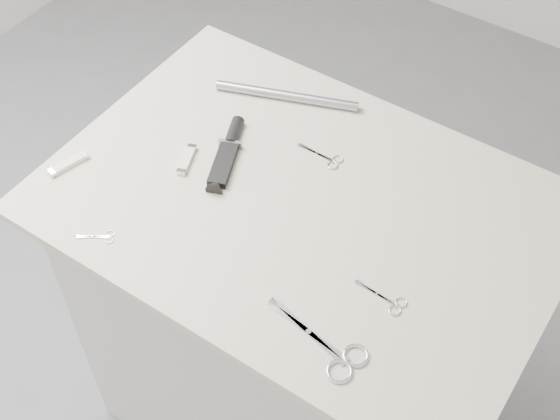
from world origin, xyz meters
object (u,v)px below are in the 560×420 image
Objects in this scene: pocket_knife_a at (69,164)px; sheathed_knife at (228,150)px; large_shears at (333,352)px; pocket_knife_b at (187,160)px; embroidery_scissors_a at (388,300)px; tiny_scissors at (100,237)px; plinth at (299,329)px; metal_rail at (287,96)px; embroidery_scissors_b at (326,158)px.

sheathed_knife is at bearing -33.93° from pocket_knife_a.
sheathed_knife is (-0.43, 0.28, 0.00)m from large_shears.
pocket_knife_b is (-0.48, 0.21, 0.00)m from large_shears.
pocket_knife_b is at bearing 166.39° from large_shears.
pocket_knife_a and pocket_knife_b have the same top height.
embroidery_scissors_a and tiny_scissors have the same top height.
plinth is 2.83× the size of metal_rail.
embroidery_scissors_b is at bearing -75.04° from pocket_knife_b.
plinth is 0.49m from embroidery_scissors_b.
plinth is 0.54m from embroidery_scissors_a.
pocket_knife_b is at bearing -143.77° from embroidery_scissors_b.
sheathed_knife reaches higher than embroidery_scissors_b.
embroidery_scissors_b is 1.13× the size of pocket_knife_a.
pocket_knife_a is at bearing -158.09° from plinth.
large_shears reaches higher than embroidery_scissors_a.
metal_rail reaches higher than pocket_knife_a.
embroidery_scissors_b is at bearing -38.51° from pocket_knife_a.
embroidery_scissors_a is at bearing -40.09° from embroidery_scissors_b.
sheathed_knife is at bearing -92.78° from metal_rail.
sheathed_knife reaches higher than pocket_knife_b.
tiny_scissors is 0.32m from sheathed_knife.
pocket_knife_b is at bearing -103.41° from metal_rail.
embroidery_scissors_b is 0.48m from tiny_scissors.
sheathed_knife is at bearing -59.14° from pocket_knife_b.
tiny_scissors is at bearing -120.08° from embroidery_scissors_b.
sheathed_knife is (-0.20, 0.03, 0.48)m from plinth.
plinth is 10.05× the size of pocket_knife_a.
plinth is at bearing -52.65° from pocket_knife_a.
pocket_knife_b is (0.19, 0.14, -0.00)m from pocket_knife_a.
pocket_knife_b is 0.26× the size of metal_rail.
tiny_scissors is 0.84× the size of pocket_knife_b.
plinth is 12.99× the size of tiny_scissors.
pocket_knife_a is at bearing 106.16° from pocket_knife_b.
plinth is 8.97× the size of embroidery_scissors_a.
large_shears is 0.64m from metal_rail.
embroidery_scissors_b is (-0.25, 0.38, -0.00)m from large_shears.
sheathed_knife is 2.26× the size of pocket_knife_b.
sheathed_knife is 0.33m from pocket_knife_a.
metal_rail reaches higher than tiny_scissors.
embroidery_scissors_a is 1.21× the size of pocket_knife_b.
embroidery_scissors_b is 0.29m from pocket_knife_b.
sheathed_knife is 0.09m from pocket_knife_b.
pocket_knife_b is (-0.26, -0.04, 0.48)m from plinth.
embroidery_scissors_a is at bearing -68.55° from pocket_knife_a.
plinth is 0.61m from tiny_scissors.
tiny_scissors is (-0.25, -0.41, -0.00)m from embroidery_scissors_b.
large_shears is 0.68m from pocket_knife_a.
large_shears reaches higher than tiny_scissors.
embroidery_scissors_a is (0.25, -0.11, 0.47)m from plinth.
large_shears is at bearing -96.66° from embroidery_scissors_a.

